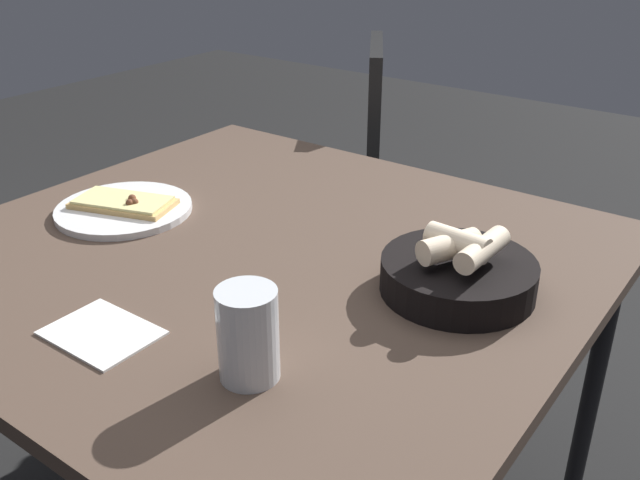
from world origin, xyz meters
The scene contains 6 objects.
dining_table centered at (0.00, 0.00, 0.67)m, with size 1.15×1.09×0.73m.
pizza_plate centered at (-0.33, -0.04, 0.74)m, with size 0.27×0.27×0.04m.
bread_basket centered at (0.36, 0.07, 0.76)m, with size 0.25×0.25×0.12m.
beer_glass centered at (0.23, -0.30, 0.78)m, with size 0.08×0.08×0.13m.
napkin centered at (-0.01, -0.35, 0.73)m, with size 0.16×0.12×0.00m.
chair_spare centered at (-0.43, 0.86, 0.51)m, with size 0.61×0.61×0.92m.
Camera 1 is at (0.77, -0.86, 1.31)m, focal length 39.52 mm.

